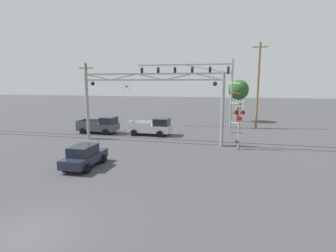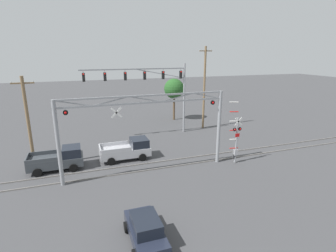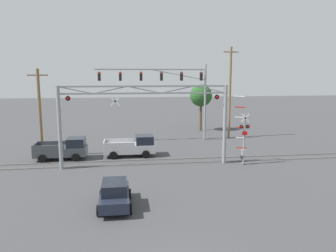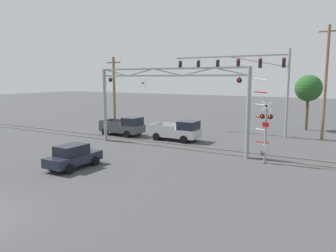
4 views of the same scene
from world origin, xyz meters
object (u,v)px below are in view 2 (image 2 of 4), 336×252
utility_pole_right (204,87)px  pickup_truck_following (59,159)px  pickup_truck_lead (128,150)px  sedan_waiting (146,230)px  crossing_signal_mast (236,141)px  traffic_signal_span (156,84)px  crossing_gantry (146,123)px  background_tree_beyond_span (174,89)px  utility_pole_left (28,122)px

utility_pole_right → pickup_truck_following: bearing=-156.5°
pickup_truck_lead → sedan_waiting: pickup_truck_lead is taller
crossing_signal_mast → traffic_signal_span: 12.52m
crossing_gantry → traffic_signal_span: 11.19m
background_tree_beyond_span → utility_pole_right: bearing=-68.5°
pickup_truck_lead → pickup_truck_following: (-6.22, -0.34, -0.00)m
crossing_gantry → pickup_truck_lead: 5.10m
crossing_gantry → crossing_signal_mast: bearing=-5.0°
crossing_gantry → utility_pole_right: size_ratio=1.29×
crossing_gantry → pickup_truck_following: bearing=155.7°
crossing_gantry → utility_pole_right: utility_pole_right is taller
crossing_signal_mast → utility_pole_right: size_ratio=0.54×
crossing_gantry → sedan_waiting: 9.48m
traffic_signal_span → utility_pole_right: (6.91, 0.85, -0.81)m
utility_pole_left → traffic_signal_span: bearing=23.4°
crossing_gantry → utility_pole_right: bearing=45.5°
pickup_truck_lead → background_tree_beyond_span: (9.69, 13.12, 3.85)m
crossing_signal_mast → background_tree_beyond_span: size_ratio=0.94×
sedan_waiting → pickup_truck_lead: bearing=83.6°
traffic_signal_span → utility_pole_right: 7.01m
sedan_waiting → background_tree_beyond_span: background_tree_beyond_span is taller
sedan_waiting → utility_pole_right: bearing=55.9°
crossing_gantry → background_tree_beyond_span: 18.85m
crossing_signal_mast → pickup_truck_following: crossing_signal_mast is taller
traffic_signal_span → pickup_truck_following: size_ratio=2.74×
crossing_gantry → crossing_signal_mast: size_ratio=2.37×
crossing_signal_mast → utility_pole_left: (-17.71, 5.18, 2.02)m
pickup_truck_lead → utility_pole_left: bearing=174.2°
crossing_gantry → background_tree_beyond_span: bearing=62.4°
crossing_signal_mast → pickup_truck_lead: crossing_signal_mast is taller
crossing_signal_mast → sedan_waiting: 13.20m
pickup_truck_following → background_tree_beyond_span: (15.90, 13.46, 3.85)m
crossing_signal_mast → utility_pole_right: (2.61, 11.85, 3.37)m
pickup_truck_following → utility_pole_right: size_ratio=0.42×
pickup_truck_lead → background_tree_beyond_span: background_tree_beyond_span is taller
crossing_signal_mast → traffic_signal_span: traffic_signal_span is taller
crossing_signal_mast → utility_pole_left: bearing=163.7°
pickup_truck_lead → sedan_waiting: bearing=-96.4°
crossing_gantry → utility_pole_left: size_ratio=1.71×
utility_pole_left → background_tree_beyond_span: (18.12, 12.25, 0.54)m
traffic_signal_span → sedan_waiting: (-6.32, -18.70, -5.60)m
crossing_signal_mast → crossing_gantry: bearing=175.0°
crossing_gantry → background_tree_beyond_span: size_ratio=2.22×
pickup_truck_following → sedan_waiting: size_ratio=1.18×
crossing_gantry → pickup_truck_lead: bearing=105.0°
sedan_waiting → utility_pole_right: utility_pole_right is taller
sedan_waiting → background_tree_beyond_span: size_ratio=0.61×
pickup_truck_lead → utility_pole_left: (-8.44, 0.86, 3.31)m
pickup_truck_lead → background_tree_beyond_span: bearing=53.6°
traffic_signal_span → background_tree_beyond_span: (4.71, 6.44, -1.61)m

